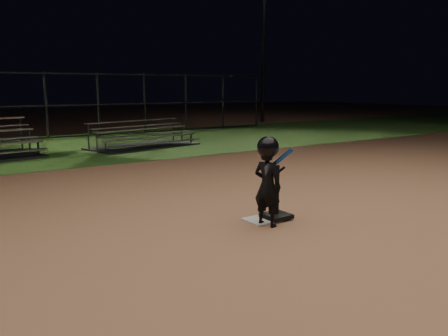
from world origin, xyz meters
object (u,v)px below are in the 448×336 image
(child_batter, at_px, (268,179))
(light_pole_right, at_px, (264,30))
(batting_tee, at_px, (276,208))
(bleacher_right, at_px, (144,142))
(home_plate, at_px, (261,220))

(child_batter, relative_size, light_pole_right, 0.16)
(batting_tee, height_order, light_pole_right, light_pole_right)
(bleacher_right, bearing_deg, home_plate, -114.87)
(home_plate, bearing_deg, batting_tee, -13.03)
(child_batter, bearing_deg, batting_tee, -81.02)
(child_batter, height_order, light_pole_right, light_pole_right)
(home_plate, xyz_separation_m, batting_tee, (0.24, -0.06, 0.16))
(batting_tee, relative_size, light_pole_right, 0.10)
(batting_tee, xyz_separation_m, child_batter, (-0.32, -0.17, 0.51))
(home_plate, distance_m, bleacher_right, 8.96)
(batting_tee, height_order, child_batter, child_batter)
(bleacher_right, distance_m, light_pole_right, 12.69)
(bleacher_right, bearing_deg, child_batter, -115.04)
(home_plate, xyz_separation_m, bleacher_right, (2.01, 8.73, 0.17))
(bleacher_right, xyz_separation_m, light_pole_right, (9.99, 6.21, 4.77))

